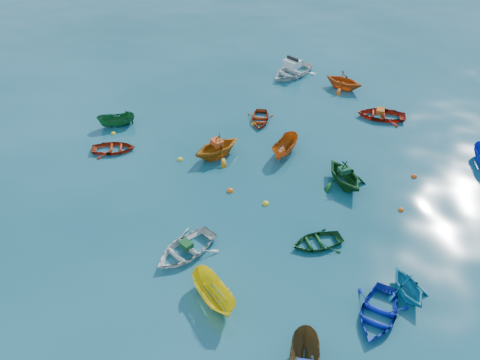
% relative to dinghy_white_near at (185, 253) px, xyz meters
% --- Properties ---
extents(ground, '(160.00, 160.00, 0.00)m').
position_rel_dinghy_white_near_xyz_m(ground, '(1.01, 0.98, 0.00)').
color(ground, '#093D46').
rests_on(ground, ground).
extents(dinghy_white_near, '(3.76, 4.19, 0.72)m').
position_rel_dinghy_white_near_xyz_m(dinghy_white_near, '(0.00, 0.00, 0.00)').
color(dinghy_white_near, silver).
rests_on(dinghy_white_near, ground).
extents(dinghy_blue_se, '(2.85, 3.60, 0.67)m').
position_rel_dinghy_white_near_xyz_m(dinghy_blue_se, '(9.50, -1.00, 0.00)').
color(dinghy_blue_se, '#0D21AD').
rests_on(dinghy_blue_se, ground).
extents(dinghy_orange_w, '(4.15, 4.24, 1.70)m').
position_rel_dinghy_white_near_xyz_m(dinghy_orange_w, '(-1.30, 8.40, 0.00)').
color(dinghy_orange_w, '#BF6912').
rests_on(dinghy_orange_w, ground).
extents(sampan_yellow_mid, '(3.12, 2.90, 1.20)m').
position_rel_dinghy_white_near_xyz_m(sampan_yellow_mid, '(2.41, -2.34, 0.00)').
color(sampan_yellow_mid, yellow).
rests_on(sampan_yellow_mid, ground).
extents(dinghy_green_e, '(3.30, 3.09, 0.56)m').
position_rel_dinghy_white_near_xyz_m(dinghy_green_e, '(6.19, 2.55, 0.00)').
color(dinghy_green_e, '#0F431B').
rests_on(dinghy_green_e, ground).
extents(dinghy_cyan_se, '(2.93, 3.05, 1.23)m').
position_rel_dinghy_white_near_xyz_m(dinghy_cyan_se, '(10.67, 0.65, 0.00)').
color(dinghy_cyan_se, teal).
rests_on(dinghy_cyan_se, ground).
extents(dinghy_red_nw, '(3.35, 2.90, 0.58)m').
position_rel_dinghy_white_near_xyz_m(dinghy_red_nw, '(-7.95, 6.97, 0.00)').
color(dinghy_red_nw, '#9E270D').
rests_on(dinghy_red_nw, ground).
extents(sampan_orange_n, '(1.68, 3.10, 1.14)m').
position_rel_dinghy_white_near_xyz_m(sampan_orange_n, '(2.80, 10.00, 0.00)').
color(sampan_orange_n, '#BB5411').
rests_on(sampan_orange_n, ground).
extents(dinghy_green_n, '(4.07, 4.14, 1.65)m').
position_rel_dinghy_white_near_xyz_m(dinghy_green_n, '(6.84, 7.90, 0.00)').
color(dinghy_green_n, '#10471A').
rests_on(dinghy_green_n, ground).
extents(dinghy_red_ne, '(3.61, 2.74, 0.70)m').
position_rel_dinghy_white_near_xyz_m(dinghy_red_ne, '(8.40, 16.53, 0.00)').
color(dinghy_red_ne, '#A91E0E').
rests_on(dinghy_red_ne, ground).
extents(dinghy_red_far, '(2.42, 3.01, 0.55)m').
position_rel_dinghy_white_near_xyz_m(dinghy_red_far, '(0.17, 13.42, 0.00)').
color(dinghy_red_far, '#9D2C0D').
rests_on(dinghy_red_far, ground).
extents(dinghy_orange_far, '(3.69, 3.42, 1.59)m').
position_rel_dinghy_white_near_xyz_m(dinghy_orange_far, '(5.18, 20.27, 0.00)').
color(dinghy_orange_far, '#C85412').
rests_on(dinghy_orange_far, ground).
extents(sampan_green_far, '(2.72, 2.21, 1.00)m').
position_rel_dinghy_white_near_xyz_m(sampan_green_far, '(-9.28, 9.81, 0.00)').
color(sampan_green_far, '#135425').
rests_on(sampan_green_far, ground).
extents(motorboat_white, '(4.66, 5.16, 1.48)m').
position_rel_dinghy_white_near_xyz_m(motorboat_white, '(0.73, 21.51, 0.00)').
color(motorboat_white, silver).
rests_on(motorboat_white, ground).
extents(tarp_green_a, '(0.76, 0.70, 0.30)m').
position_rel_dinghy_white_near_xyz_m(tarp_green_a, '(0.04, 0.09, 0.51)').
color(tarp_green_a, '#134D22').
rests_on(tarp_green_a, dinghy_white_near).
extents(tarp_orange_a, '(0.95, 0.91, 0.37)m').
position_rel_dinghy_white_near_xyz_m(tarp_orange_a, '(-1.27, 8.44, 1.03)').
color(tarp_orange_a, '#DB4A16').
rests_on(tarp_orange_a, dinghy_orange_w).
extents(tarp_green_b, '(0.83, 0.80, 0.32)m').
position_rel_dinghy_white_near_xyz_m(tarp_green_b, '(6.78, 7.98, 0.99)').
color(tarp_green_b, '#114726').
rests_on(tarp_green_b, dinghy_green_n).
extents(tarp_orange_b, '(0.60, 0.76, 0.34)m').
position_rel_dinghy_white_near_xyz_m(tarp_orange_b, '(8.30, 16.52, 0.52)').
color(tarp_orange_b, '#BF5013').
rests_on(tarp_orange_b, dinghy_red_ne).
extents(buoy_ye_a, '(0.38, 0.38, 0.38)m').
position_rel_dinghy_white_near_xyz_m(buoy_ye_a, '(2.90, 4.80, 0.00)').
color(buoy_ye_a, yellow).
rests_on(buoy_ye_a, ground).
extents(buoy_ye_b, '(0.31, 0.31, 0.31)m').
position_rel_dinghy_white_near_xyz_m(buoy_ye_b, '(-9.01, 8.78, 0.00)').
color(buoy_ye_b, yellow).
rests_on(buoy_ye_b, ground).
extents(buoy_or_c, '(0.39, 0.39, 0.39)m').
position_rel_dinghy_white_near_xyz_m(buoy_or_c, '(0.62, 5.28, 0.00)').
color(buoy_or_c, '#F35C0D').
rests_on(buoy_or_c, ground).
extents(buoy_ye_c, '(0.37, 0.37, 0.37)m').
position_rel_dinghy_white_near_xyz_m(buoy_ye_c, '(-0.12, 12.89, 0.00)').
color(buoy_ye_c, yellow).
rests_on(buoy_ye_c, ground).
extents(buoy_or_d, '(0.31, 0.31, 0.31)m').
position_rel_dinghy_white_near_xyz_m(buoy_or_d, '(10.23, 6.54, 0.00)').
color(buoy_or_d, '#E0540C').
rests_on(buoy_or_d, ground).
extents(buoy_ye_d, '(0.34, 0.34, 0.34)m').
position_rel_dinghy_white_near_xyz_m(buoy_ye_d, '(-3.41, 7.33, 0.00)').
color(buoy_ye_d, yellow).
rests_on(buoy_ye_d, ground).
extents(buoy_or_e, '(0.35, 0.35, 0.35)m').
position_rel_dinghy_white_near_xyz_m(buoy_or_e, '(10.87, 9.91, 0.00)').
color(buoy_or_e, '#D9450B').
rests_on(buoy_or_e, ground).
extents(buoy_ye_e, '(0.38, 0.38, 0.38)m').
position_rel_dinghy_white_near_xyz_m(buoy_ye_e, '(8.43, 16.13, 0.00)').
color(buoy_ye_e, yellow).
rests_on(buoy_ye_e, ground).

